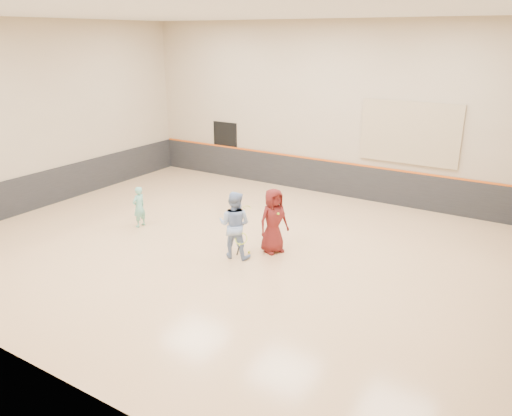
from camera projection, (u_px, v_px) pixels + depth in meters
The scene contains 14 objects.
room at pixel (234, 221), 13.22m from camera, with size 15.04×12.04×6.22m.
wainscot_back at pixel (327, 177), 18.07m from camera, with size 14.90×0.04×1.20m, color #232326.
wainscot_left at pixel (54, 186), 17.01m from camera, with size 0.04×11.90×1.20m, color #232326.
accent_stripe at pixel (328, 161), 17.86m from camera, with size 14.90×0.03×0.06m, color #D85914.
acoustic_panel at pixel (410, 133), 16.03m from camera, with size 3.20×0.08×2.00m, color tan.
doorway at pixel (225, 149), 20.16m from camera, with size 1.10×0.05×2.20m, color black.
girl at pixel (139, 207), 14.92m from camera, with size 0.45×0.30×1.24m, color #75CCB4.
instructor at pixel (235, 225), 12.78m from camera, with size 0.86×0.67×1.78m, color #8BA6D7.
young_man at pixel (273, 221), 13.09m from camera, with size 0.86×0.56×1.75m, color maroon.
held_racket at pixel (241, 239), 12.55m from camera, with size 0.52×0.52×0.56m, color #C5DA2F, non-canonical shape.
spare_racket at pixel (247, 206), 16.68m from camera, with size 0.58×0.58×0.15m, color #98B828, non-canonical shape.
ball_under_racket at pixel (249, 252), 13.24m from camera, with size 0.07×0.07×0.07m, color #D3E535.
ball_in_hand at pixel (278, 214), 12.80m from camera, with size 0.07×0.07×0.07m, color #CDEC36.
ball_beside_spare at pixel (270, 203), 17.10m from camera, with size 0.07×0.07×0.07m, color #CFD832.
Camera 1 is at (7.02, -10.19, 5.51)m, focal length 35.00 mm.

